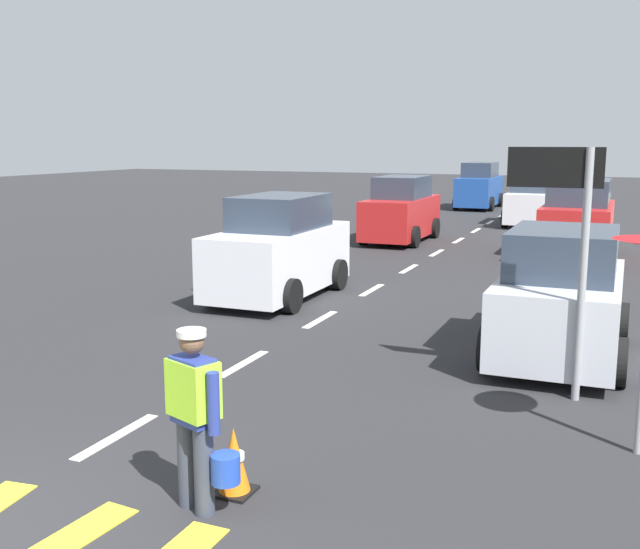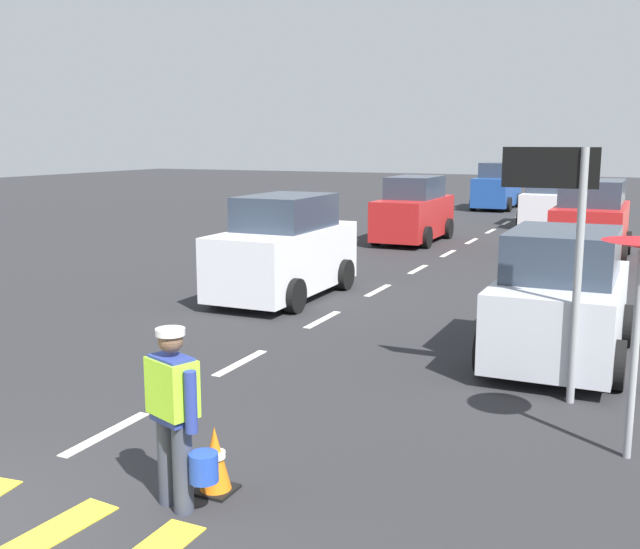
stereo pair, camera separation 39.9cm
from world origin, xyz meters
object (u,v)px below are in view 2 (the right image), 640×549
Objects in this scene: car_outgoing_far at (550,202)px; car_parked_curbside at (561,300)px; road_worker at (175,410)px; traffic_cone_near at (215,460)px; car_parked_far at (591,222)px; lane_direction_sign at (561,213)px; car_oncoming_second at (414,212)px; car_oncoming_third at (497,187)px; car_oncoming_lead at (284,250)px.

car_parked_curbside is at bearing -82.03° from car_outgoing_far.
road_worker is at bearing -112.02° from car_parked_curbside.
car_parked_curbside reaches higher than traffic_cone_near.
traffic_cone_near is at bearing -96.84° from car_parked_far.
lane_direction_sign is at bearing -85.67° from car_parked_curbside.
car_oncoming_second is at bearing 116.77° from car_parked_curbside.
road_worker is 31.51m from car_oncoming_third.
car_parked_curbside reaches higher than road_worker.
traffic_cone_near is at bearing -67.20° from car_oncoming_lead.
lane_direction_sign is at bearing -35.51° from car_oncoming_lead.
car_oncoming_second reaches higher than car_outgoing_far.
car_outgoing_far is (-0.20, 24.48, 0.62)m from traffic_cone_near.
car_parked_curbside is 25.74m from car_oncoming_third.
lane_direction_sign is 0.77× the size of car_oncoming_third.
lane_direction_sign is 20.76m from car_outgoing_far.
traffic_cone_near is at bearing 71.61° from road_worker.
road_worker is 6.78m from car_parked_curbside.
traffic_cone_near is 31.13m from car_oncoming_third.
car_parked_far is at bearing -69.34° from car_oncoming_third.
traffic_cone_near is 24.49m from car_outgoing_far.
lane_direction_sign is at bearing -77.29° from car_oncoming_third.
lane_direction_sign reaches higher than road_worker.
car_oncoming_second is (-3.48, 18.22, 0.06)m from road_worker.
traffic_cone_near is at bearing -78.52° from car_oncoming_second.
car_parked_far is at bearing -14.66° from car_oncoming_second.
car_oncoming_third reaches higher than traffic_cone_near.
car_parked_far reaches higher than traffic_cone_near.
car_oncoming_lead is 0.93× the size of car_outgoing_far.
road_worker is 0.38× the size of car_outgoing_far.
car_oncoming_lead is at bearing -89.11° from car_oncoming_second.
car_oncoming_lead is (-6.02, 4.30, -1.41)m from lane_direction_sign.
car_parked_far is 1.04× the size of car_oncoming_third.
car_parked_far is 9.75m from car_oncoming_lead.
car_oncoming_lead is at bearing 144.49° from lane_direction_sign.
car_outgoing_far is at bearing 97.63° from lane_direction_sign.
traffic_cone_near is at bearing -112.27° from car_parked_curbside.
traffic_cone_near is 0.16× the size of car_oncoming_lead.
traffic_cone_near is (0.14, 0.41, -0.61)m from road_worker.
car_oncoming_third is at bearing 96.18° from road_worker.
car_oncoming_third is (-0.06, 22.66, 0.03)m from car_oncoming_lead.
road_worker is at bearing -89.85° from car_outgoing_far.
car_parked_far reaches higher than road_worker.
lane_direction_sign is 0.79× the size of car_oncoming_lead.
lane_direction_sign reaches higher than traffic_cone_near.
road_worker is 0.41× the size of car_oncoming_lead.
car_parked_curbside is 13.37m from car_oncoming_second.
car_oncoming_lead is at bearing -101.39° from car_outgoing_far.
car_oncoming_third is 0.96× the size of car_outgoing_far.
car_oncoming_lead reaches higher than car_outgoing_far.
car_parked_far is at bearing 92.72° from lane_direction_sign.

